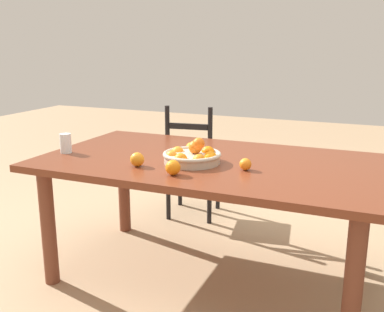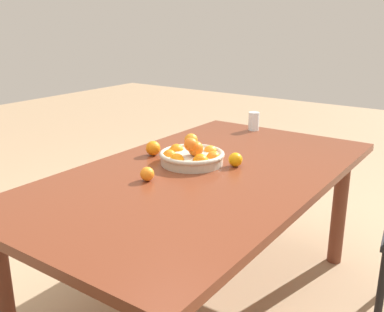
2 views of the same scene
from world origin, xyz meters
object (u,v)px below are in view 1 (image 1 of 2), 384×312
(orange_loose_0, at_px, (137,159))
(orange_loose_3, at_px, (191,148))
(orange_loose_1, at_px, (173,168))
(drinking_glass, at_px, (66,143))
(fruit_bowl, at_px, (193,156))
(orange_loose_2, at_px, (245,164))
(dining_table, at_px, (209,175))
(chair_near_window, at_px, (193,164))

(orange_loose_0, distance_m, orange_loose_3, 0.41)
(orange_loose_0, relative_size, orange_loose_1, 0.99)
(orange_loose_3, relative_size, drinking_glass, 0.59)
(fruit_bowl, relative_size, orange_loose_2, 5.10)
(fruit_bowl, distance_m, orange_loose_2, 0.31)
(dining_table, distance_m, orange_loose_1, 0.39)
(orange_loose_0, height_order, drinking_glass, drinking_glass)
(orange_loose_2, distance_m, orange_loose_3, 0.46)
(drinking_glass, bearing_deg, dining_table, 12.22)
(orange_loose_0, distance_m, orange_loose_1, 0.26)
(orange_loose_0, bearing_deg, orange_loose_1, -16.13)
(orange_loose_0, height_order, orange_loose_2, orange_loose_0)
(dining_table, height_order, fruit_bowl, fruit_bowl)
(chair_near_window, height_order, drinking_glass, chair_near_window)
(drinking_glass, bearing_deg, orange_loose_0, -10.65)
(orange_loose_1, distance_m, drinking_glass, 0.82)
(dining_table, xyz_separation_m, orange_loose_0, (-0.31, -0.29, 0.13))
(fruit_bowl, xyz_separation_m, orange_loose_1, (-0.00, -0.25, -0.00))
(orange_loose_1, distance_m, orange_loose_2, 0.39)
(chair_near_window, bearing_deg, drinking_glass, 62.55)
(dining_table, relative_size, orange_loose_3, 27.75)
(dining_table, distance_m, orange_loose_3, 0.21)
(fruit_bowl, relative_size, orange_loose_3, 4.69)
(orange_loose_3, bearing_deg, chair_near_window, 112.26)
(orange_loose_1, bearing_deg, drinking_glass, 167.64)
(fruit_bowl, bearing_deg, orange_loose_0, -143.87)
(fruit_bowl, distance_m, drinking_glass, 0.81)
(fruit_bowl, height_order, orange_loose_1, fruit_bowl)
(orange_loose_2, bearing_deg, drinking_glass, -177.36)
(orange_loose_0, bearing_deg, chair_near_window, 98.40)
(dining_table, distance_m, orange_loose_2, 0.31)
(chair_near_window, bearing_deg, fruit_bowl, 104.50)
(dining_table, xyz_separation_m, drinking_glass, (-0.86, -0.19, 0.15))
(fruit_bowl, bearing_deg, chair_near_window, 112.76)
(orange_loose_2, height_order, orange_loose_3, orange_loose_3)
(dining_table, relative_size, orange_loose_0, 25.11)
(dining_table, relative_size, fruit_bowl, 5.92)
(orange_loose_0, relative_size, orange_loose_3, 1.10)
(orange_loose_3, bearing_deg, dining_table, -30.53)
(dining_table, height_order, drinking_glass, drinking_glass)
(orange_loose_1, relative_size, orange_loose_2, 1.22)
(chair_near_window, relative_size, fruit_bowl, 2.85)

